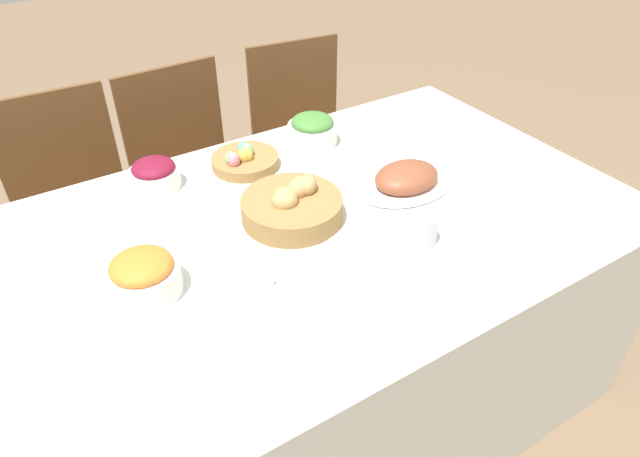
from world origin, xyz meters
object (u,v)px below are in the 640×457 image
Objects in this scene: bread_basket at (292,206)px; drinking_cup at (423,229)px; beet_salad_bowl at (154,174)px; spoon at (441,274)px; knife at (432,279)px; butter_dish at (247,281)px; ham_platter at (406,179)px; fork at (332,326)px; egg_basket at (244,160)px; green_salad_bowl at (312,130)px; chair_far_right at (306,139)px; chair_far_center at (192,172)px; dinner_plate at (384,300)px; chair_far_left at (77,206)px; carrot_bowl at (143,275)px.

bread_basket reaches higher than drinking_cup.
beet_salad_bowl is 0.76× the size of spoon.
knife is 1.81× the size of butter_dish.
fork is (-0.51, -0.36, -0.02)m from ham_platter.
green_salad_bowl is (0.27, 0.02, 0.03)m from egg_basket.
drinking_cup reaches higher than butter_dish.
green_salad_bowl is at bearing 4.33° from egg_basket.
chair_far_right is 1.45m from fork.
spoon is (-0.19, -0.36, -0.02)m from ham_platter.
ham_platter is 1.61× the size of fork.
chair_far_center is at bearing 60.87° from beet_salad_bowl.
dinner_plate is (0.27, -0.77, -0.04)m from beet_salad_bowl.
fork is at bearing -99.09° from chair_far_center.
chair_far_left is 0.61m from beet_salad_bowl.
carrot_bowl is at bearing -112.11° from beet_salad_bowl.
carrot_bowl is 2.25× the size of drinking_cup.
chair_far_left is 1.00× the size of chair_far_right.
egg_basket is 2.78× the size of drinking_cup.
ham_platter is at bearing 13.45° from butter_dish.
egg_basket is 0.73m from dinner_plate.
butter_dish is at bearing 113.38° from fork.
spoon is (0.18, 0.00, -0.00)m from dinner_plate.
chair_far_left is 4.53× the size of spoon.
ham_platter is 0.51m from dinner_plate.
knife is at bearing -78.75° from egg_basket.
fork is (-0.15, -0.73, -0.02)m from egg_basket.
carrot_bowl is 0.70m from drinking_cup.
egg_basket is at bearing 41.23° from carrot_bowl.
chair_far_center is 3.20× the size of bread_basket.
green_salad_bowl is (0.27, -0.50, 0.33)m from chair_far_center.
beet_salad_bowl reaches higher than butter_dish.
carrot_bowl is (-0.81, -0.03, 0.02)m from ham_platter.
egg_basket is (-0.54, -0.52, 0.31)m from chair_far_right.
egg_basket is at bearing 88.01° from bread_basket.
drinking_cup reaches higher than spoon.
green_salad_bowl is 0.62m from drinking_cup.
chair_far_center reaches higher than spoon.
dinner_plate is (0.01, -1.25, 0.29)m from chair_far_center.
ham_platter is at bearing 63.67° from spoon.
beet_salad_bowl is at bearing 121.07° from spoon.
fork is at bearing -118.92° from green_salad_bowl.
ham_platter reaches higher than spoon.
chair_far_right is 5.95× the size of beet_salad_bowl.
egg_basket is at bearing -129.39° from chair_far_right.
beet_salad_bowl is at bearing 147.56° from ham_platter.
spoon is at bearing -0.68° from knife.
bread_basket reaches higher than egg_basket.
beet_salad_bowl is 0.87m from knife.
green_salad_bowl is at bearing 45.98° from butter_dish.
chair_far_left is at bearing 118.38° from bread_basket.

